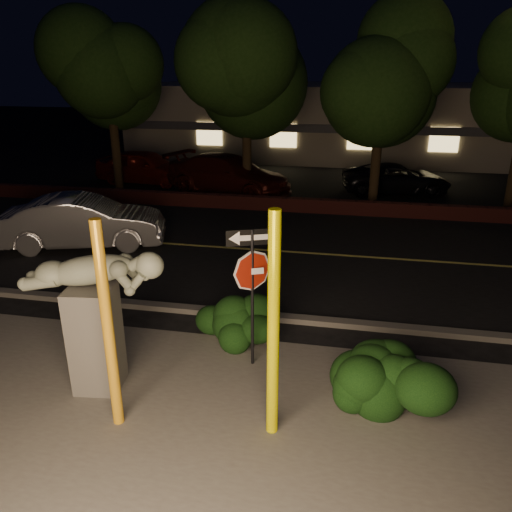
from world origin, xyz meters
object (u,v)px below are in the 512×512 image
Objects in this scene: yellow_pole_right at (273,330)px; sculpture at (94,306)px; parked_car_dark at (396,179)px; yellow_pole_left at (108,329)px; silver_sedan at (84,222)px; parked_car_darkred at (228,174)px; signpost at (252,271)px; parked_car_red at (145,167)px.

yellow_pole_right is 1.40× the size of sculpture.
parked_car_dark is (5.62, 14.87, -0.87)m from sculpture.
yellow_pole_left is 2.29m from yellow_pole_right.
parked_car_darkred reaches higher than silver_sedan.
parked_car_dark is at bearing 61.91° from sculpture.
yellow_pole_right is at bearing 160.44° from parked_car_dark.
signpost is 12.93m from parked_car_darkred.
silver_sedan is 12.70m from parked_car_dark.
yellow_pole_right is 17.29m from parked_car_red.
yellow_pole_left is 0.95× the size of yellow_pole_right.
signpost is at bearing -143.54° from parked_car_red.
sculpture reaches higher than parked_car_darkred.
parked_car_darkred is at bearing -36.53° from silver_sedan.
sculpture is at bearing 149.66° from parked_car_dark.
parked_car_red is at bearing 102.74° from sculpture.
parked_car_darkred reaches higher than parked_car_red.
yellow_pole_left is 0.72× the size of parked_car_red.
yellow_pole_left is at bearing -165.33° from silver_sedan.
parked_car_red reaches higher than parked_car_dark.
yellow_pole_left is 0.72× the size of parked_car_dark.
parked_car_dark is (3.32, 13.76, -1.19)m from signpost.
yellow_pole_right is at bearing -17.95° from sculpture.
yellow_pole_right is at bearing -91.41° from signpost.
yellow_pole_left is 1.32× the size of sculpture.
parked_car_dark is at bearing -81.74° from parked_car_red.
parked_car_red is at bearing 97.52° from signpost.
parked_car_red is (-1.60, 8.31, 0.00)m from silver_sedan.
yellow_pole_right is 14.68m from parked_car_darkred.
parked_car_red is at bearing -6.24° from silver_sedan.
yellow_pole_right reaches higher than sculpture.
sculpture is 13.58m from parked_car_darkred.
silver_sedan is (-3.76, 6.30, -0.73)m from sculpture.
yellow_pole_left is 1.03m from sculpture.
signpost is 8.04m from silver_sedan.
signpost is at bearing 156.80° from parked_car_dark.
yellow_pole_right is at bearing -144.21° from parked_car_darkred.
silver_sedan is 8.46m from parked_car_red.
parked_car_red is 1.01× the size of parked_car_dark.
yellow_pole_left reaches higher than parked_car_red.
parked_car_red is 10.98m from parked_car_dark.
parked_car_red is (-8.27, 15.16, -0.92)m from yellow_pole_right.
sculpture is 7.37m from silver_sedan.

